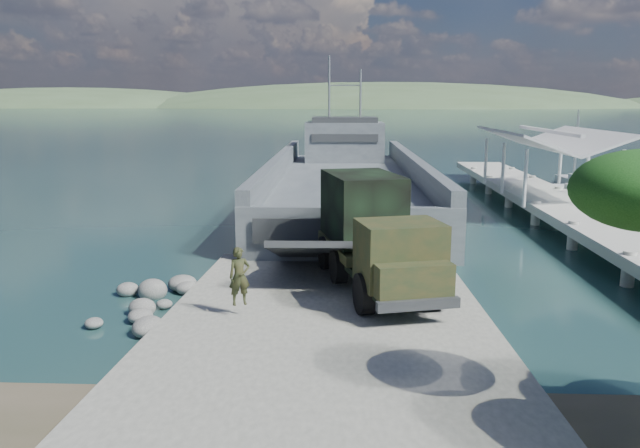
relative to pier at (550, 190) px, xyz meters
The scene contains 10 objects.
ground 22.89m from the pier, 124.71° to the right, with size 1400.00×1400.00×0.00m, color #1B4042.
boat_ramp 23.70m from the pier, 123.33° to the right, with size 10.00×18.00×0.50m, color slate.
shoreline_rocks 26.55m from the pier, 136.42° to the right, with size 3.20×5.60×0.90m, color #575654, non-canonical shape.
distant_headlands 542.50m from the pier, 86.09° to the left, with size 1000.00×240.00×48.00m, color #405736, non-canonical shape.
pier is the anchor object (origin of this frame).
landing_craft 13.18m from the pier, 161.56° to the left, with size 10.36×38.98×11.53m.
military_truck 20.22m from the pier, 124.52° to the right, with size 4.49×8.65×3.85m.
soldier 25.55m from the pier, 127.75° to the right, with size 0.65×0.43×1.79m, color #21311B.
sailboat_near 8.37m from the pier, 61.12° to the left, with size 1.85×5.47×6.57m.
sailboat_far 15.82m from the pier, 65.19° to the left, with size 1.67×4.90×5.89m.
Camera 1 is at (0.60, -19.54, 7.05)m, focal length 35.00 mm.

